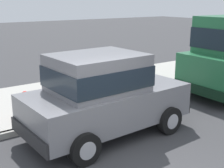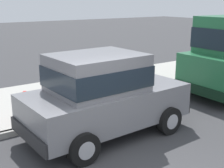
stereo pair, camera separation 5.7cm
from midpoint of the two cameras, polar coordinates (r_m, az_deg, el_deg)
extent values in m
cube|color=gray|center=(7.67, -11.28, -7.21)|extent=(0.16, 64.00, 0.14)
cube|color=#A8A59E|center=(9.24, -15.94, -3.56)|extent=(3.60, 64.00, 0.14)
cube|color=slate|center=(6.90, -1.23, -3.90)|extent=(1.84, 3.75, 0.76)
cube|color=slate|center=(6.54, -3.04, 2.13)|extent=(1.58, 1.95, 0.80)
cube|color=#19232D|center=(6.55, -3.03, 1.62)|extent=(1.61, 1.99, 0.44)
cube|color=#252527|center=(8.11, 9.11, -2.90)|extent=(1.69, 0.26, 0.28)
cube|color=#252527|center=(6.18, -15.00, -9.23)|extent=(1.69, 0.26, 0.28)
cylinder|color=black|center=(8.33, 1.66, -3.23)|extent=(0.24, 0.65, 0.64)
cylinder|color=#9E9EA3|center=(8.33, 1.66, -3.23)|extent=(0.25, 0.36, 0.35)
cylinder|color=black|center=(7.16, 10.42, -6.67)|extent=(0.24, 0.65, 0.64)
cylinder|color=#9E9EA3|center=(7.16, 10.42, -6.67)|extent=(0.25, 0.36, 0.35)
cylinder|color=black|center=(7.19, -12.79, -6.70)|extent=(0.24, 0.65, 0.64)
cylinder|color=#9E9EA3|center=(7.19, -12.79, -6.70)|extent=(0.25, 0.36, 0.35)
cylinder|color=black|center=(5.80, -5.43, -11.96)|extent=(0.24, 0.65, 0.64)
cylinder|color=#9E9EA3|center=(5.80, -5.43, -11.96)|extent=(0.25, 0.36, 0.35)
cube|color=#EAEACC|center=(8.39, 6.73, 0.33)|extent=(0.28, 0.09, 0.14)
cube|color=#EAEACC|center=(7.69, 12.24, -1.31)|extent=(0.28, 0.09, 0.14)
cube|color=black|center=(9.26, 15.81, -0.99)|extent=(1.87, 0.25, 0.28)
cylinder|color=black|center=(10.52, 14.90, 0.23)|extent=(0.24, 0.65, 0.64)
cylinder|color=#9E9EA3|center=(10.52, 14.90, 0.23)|extent=(0.25, 0.36, 0.35)
ellipsoid|color=black|center=(9.90, 0.88, 0.41)|extent=(0.40, 0.48, 0.20)
cylinder|color=black|center=(9.88, 0.12, -0.76)|extent=(0.05, 0.05, 0.18)
cylinder|color=black|center=(9.99, 0.06, -0.57)|extent=(0.05, 0.05, 0.18)
cylinder|color=black|center=(9.90, 1.69, -0.72)|extent=(0.05, 0.05, 0.18)
cylinder|color=black|center=(10.02, 1.61, -0.53)|extent=(0.05, 0.05, 0.18)
sphere|color=black|center=(9.85, -0.80, 0.88)|extent=(0.17, 0.17, 0.17)
ellipsoid|color=black|center=(9.85, -1.32, 0.76)|extent=(0.12, 0.13, 0.06)
cone|color=black|center=(9.78, -0.72, 1.29)|extent=(0.06, 0.06, 0.07)
cone|color=black|center=(9.88, -0.77, 1.43)|extent=(0.06, 0.06, 0.07)
cylinder|color=black|center=(9.91, 2.37, 0.78)|extent=(0.09, 0.12, 0.13)
cylinder|color=red|center=(7.86, -15.85, -6.15)|extent=(0.24, 0.24, 0.06)
cylinder|color=red|center=(7.76, -16.01, -4.05)|extent=(0.17, 0.17, 0.55)
sphere|color=red|center=(7.66, -16.19, -1.83)|extent=(0.15, 0.15, 0.15)
cylinder|color=red|center=(7.86, -16.33, -3.61)|extent=(0.10, 0.07, 0.07)
cylinder|color=red|center=(7.64, -15.72, -4.11)|extent=(0.10, 0.07, 0.07)
camera|label=1|loc=(0.03, -90.20, -0.06)|focal=48.85mm
camera|label=2|loc=(0.03, 89.80, 0.06)|focal=48.85mm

